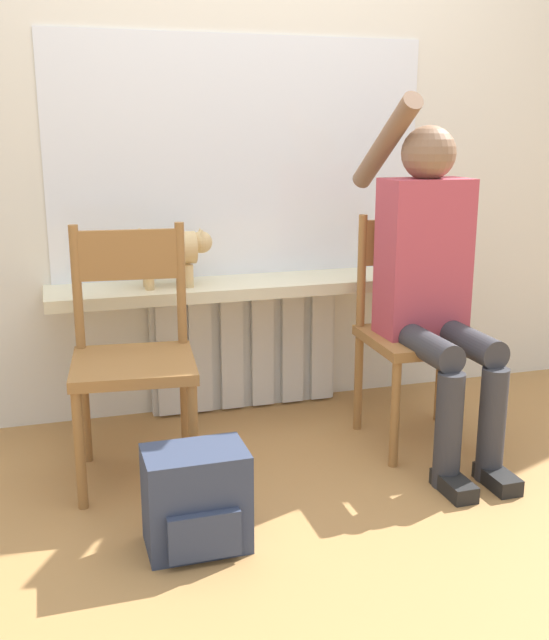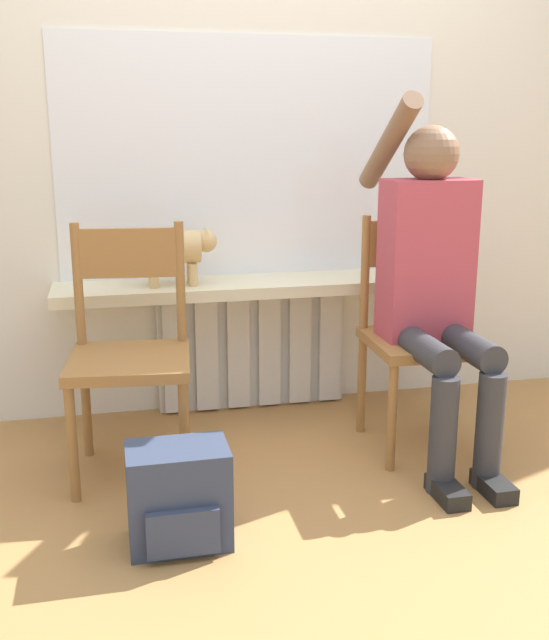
# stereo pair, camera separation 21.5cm
# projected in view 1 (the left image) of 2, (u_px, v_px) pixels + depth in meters

# --- Properties ---
(ground_plane) EXTENTS (12.00, 12.00, 0.00)m
(ground_plane) POSITION_uv_depth(u_px,v_px,m) (335.00, 525.00, 2.48)
(ground_plane) COLOR #B27F47
(wall_with_window) EXTENTS (7.00, 0.06, 2.70)m
(wall_with_window) POSITION_uv_depth(u_px,v_px,m) (238.00, 111.00, 3.28)
(wall_with_window) COLOR white
(wall_with_window) RESTS_ON ground_plane
(radiator) EXTENTS (0.88, 0.08, 0.58)m
(radiator) POSITION_uv_depth(u_px,v_px,m) (245.00, 347.00, 3.48)
(radiator) COLOR silver
(radiator) RESTS_ON ground_plane
(windowsill) EXTENTS (1.76, 0.34, 0.05)m
(windowsill) POSITION_uv_depth(u_px,v_px,m) (252.00, 286.00, 3.29)
(windowsill) COLOR beige
(windowsill) RESTS_ON radiator
(window_glass) EXTENTS (1.69, 0.01, 1.04)m
(window_glass) POSITION_uv_depth(u_px,v_px,m) (241.00, 158.00, 3.30)
(window_glass) COLOR white
(window_glass) RESTS_ON windowsill
(chair_left) EXTENTS (0.48, 0.48, 0.94)m
(chair_left) POSITION_uv_depth(u_px,v_px,m) (133.00, 352.00, 2.74)
(chair_left) COLOR #9E6B38
(chair_left) RESTS_ON ground_plane
(chair_right) EXTENTS (0.45, 0.45, 0.94)m
(chair_right) POSITION_uv_depth(u_px,v_px,m) (417.00, 328.00, 3.07)
(chair_right) COLOR #9E6B38
(chair_right) RESTS_ON ground_plane
(person) EXTENTS (0.36, 0.96, 1.41)m
(person) POSITION_uv_depth(u_px,v_px,m) (433.00, 274.00, 2.91)
(person) COLOR #333338
(person) RESTS_ON ground_plane
(cat) EXTENTS (0.44, 0.14, 0.25)m
(cat) POSITION_uv_depth(u_px,v_px,m) (171.00, 250.00, 3.12)
(cat) COLOR #DBB77A
(cat) RESTS_ON windowsill
(backpack) EXTENTS (0.32, 0.24, 0.32)m
(backpack) POSITION_uv_depth(u_px,v_px,m) (197.00, 500.00, 2.32)
(backpack) COLOR #333D56
(backpack) RESTS_ON ground_plane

